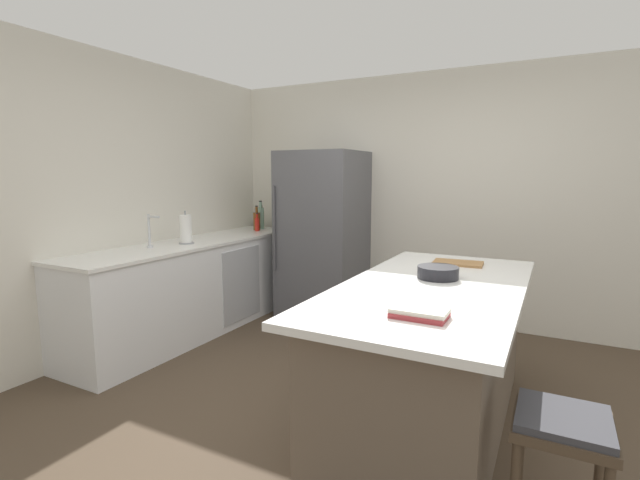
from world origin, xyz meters
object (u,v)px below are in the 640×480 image
at_px(refrigerator, 323,235).
at_px(bar_stool, 561,441).
at_px(olive_oil_bottle, 262,219).
at_px(cookbook_stack, 419,313).
at_px(mixing_bowl, 438,272).
at_px(sink_faucet, 150,230).
at_px(whiskey_bottle, 257,221).
at_px(hot_sauce_bottle, 257,224).
at_px(cutting_board, 458,263).
at_px(gin_bottle, 261,218).
at_px(kitchen_island, 431,356).
at_px(paper_towel_roll, 186,230).

xyz_separation_m(refrigerator, bar_stool, (2.33, -2.45, -0.39)).
height_order(olive_oil_bottle, cookbook_stack, olive_oil_bottle).
bearing_deg(mixing_bowl, sink_faucet, 179.94).
height_order(sink_faucet, whiskey_bottle, sink_faucet).
bearing_deg(hot_sauce_bottle, cutting_board, -20.60).
bearing_deg(whiskey_bottle, bar_stool, -37.25).
bearing_deg(bar_stool, gin_bottle, 141.72).
bearing_deg(sink_faucet, mixing_bowl, -0.06).
height_order(gin_bottle, cookbook_stack, gin_bottle).
xyz_separation_m(refrigerator, sink_faucet, (-0.93, -1.54, 0.16)).
bearing_deg(whiskey_bottle, sink_faucet, -92.21).
xyz_separation_m(sink_faucet, olive_oil_bottle, (-0.01, 1.72, -0.05)).
relative_size(mixing_bowl, cutting_board, 0.71).
bearing_deg(gin_bottle, refrigerator, -5.82).
distance_m(bar_stool, olive_oil_bottle, 4.22).
height_order(kitchen_island, refrigerator, refrigerator).
height_order(whiskey_bottle, hot_sauce_bottle, whiskey_bottle).
height_order(hot_sauce_bottle, cutting_board, hot_sauce_bottle).
height_order(olive_oil_bottle, whiskey_bottle, whiskey_bottle).
bearing_deg(cutting_board, refrigerator, 148.12).
bearing_deg(cutting_board, sink_faucet, -168.53).
relative_size(kitchen_island, whiskey_bottle, 7.37).
bearing_deg(cookbook_stack, bar_stool, -7.18).
bearing_deg(bar_stool, sink_faucet, 164.42).
bearing_deg(cookbook_stack, gin_bottle, 136.72).
xyz_separation_m(mixing_bowl, cutting_board, (0.02, 0.52, -0.03)).
relative_size(refrigerator, paper_towel_roll, 5.77).
height_order(bar_stool, hot_sauce_bottle, hot_sauce_bottle).
bearing_deg(paper_towel_roll, mixing_bowl, -7.87).
relative_size(bar_stool, paper_towel_roll, 2.00).
bearing_deg(gin_bottle, cookbook_stack, -43.28).
bearing_deg(cookbook_stack, cutting_board, 93.73).
relative_size(hot_sauce_bottle, cookbook_stack, 0.83).
height_order(paper_towel_roll, hot_sauce_bottle, paper_towel_roll).
height_order(whiskey_bottle, cookbook_stack, whiskey_bottle).
bearing_deg(olive_oil_bottle, paper_towel_roll, -85.80).
bearing_deg(sink_faucet, olive_oil_bottle, 90.23).
relative_size(sink_faucet, gin_bottle, 0.89).
bearing_deg(cutting_board, hot_sauce_bottle, 159.40).
bearing_deg(cutting_board, paper_towel_roll, -175.72).
xyz_separation_m(olive_oil_bottle, cookbook_stack, (2.66, -2.55, -0.09)).
bearing_deg(olive_oil_bottle, hot_sauce_bottle, -64.78).
distance_m(gin_bottle, mixing_bowl, 2.99).
relative_size(paper_towel_roll, whiskey_bottle, 1.09).
xyz_separation_m(paper_towel_roll, cookbook_stack, (2.56, -1.17, -0.11)).
distance_m(bar_stool, paper_towel_roll, 3.44).
xyz_separation_m(bar_stool, olive_oil_bottle, (-3.27, 2.63, 0.51)).
xyz_separation_m(hot_sauce_bottle, cutting_board, (2.44, -0.92, -0.08)).
relative_size(olive_oil_bottle, cookbook_stack, 1.09).
distance_m(gin_bottle, cutting_board, 2.76).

